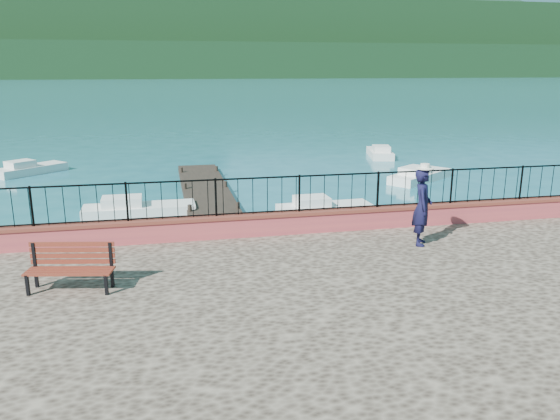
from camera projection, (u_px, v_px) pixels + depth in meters
name	position (u px, v px, depth m)	size (l,w,h in m)	color
ground	(355.00, 336.00, 11.51)	(2000.00, 2000.00, 0.00)	#19596B
parapet	(310.00, 221.00, 14.63)	(28.00, 0.46, 0.58)	#BD4544
railing	(310.00, 193.00, 14.44)	(27.00, 0.05, 0.95)	black
dock	(209.00, 201.00, 22.41)	(2.00, 16.00, 0.30)	#2D231C
far_forest	(165.00, 61.00, 292.94)	(900.00, 60.00, 18.00)	black
foothills	(163.00, 41.00, 346.39)	(900.00, 120.00, 44.00)	black
companion_hill	(372.00, 73.00, 585.99)	(448.00, 384.00, 180.00)	#142D23
park_bench	(71.00, 277.00, 10.76)	(1.75, 0.87, 0.93)	black
person	(422.00, 207.00, 13.41)	(0.70, 0.46, 1.92)	black
hat	(425.00, 166.00, 13.16)	(0.44, 0.44, 0.12)	white
boat_0	(139.00, 206.00, 20.71)	(4.16, 1.30, 0.80)	silver
boat_1	(325.00, 206.00, 20.74)	(3.59, 1.30, 0.80)	silver
boat_2	(420.00, 173.00, 27.21)	(4.11, 1.30, 0.80)	silver
boat_3	(31.00, 166.00, 29.00)	(3.64, 1.30, 0.80)	silver
boat_5	(380.00, 150.00, 34.52)	(3.56, 1.30, 0.80)	silver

